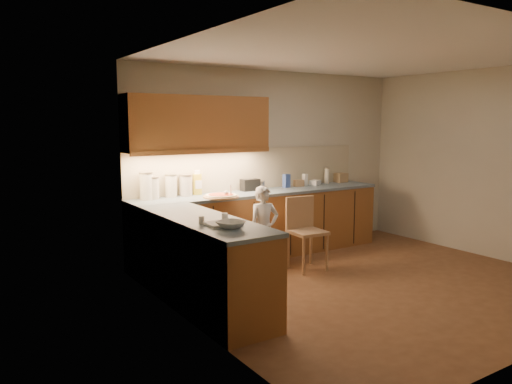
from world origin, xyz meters
TOP-DOWN VIEW (x-y plane):
  - room at (0.00, 0.00)m, footprint 4.54×4.50m
  - l_counter at (-0.92, 1.25)m, footprint 3.77×2.62m
  - backsplash at (-0.38, 1.99)m, footprint 3.75×0.02m
  - upper_cabinets at (-1.27, 1.82)m, footprint 1.95×0.36m
  - pizza_on_board at (-1.13, 1.50)m, footprint 0.46×0.46m
  - child at (-0.76, 1.08)m, footprint 0.43×0.31m
  - wooden_chair at (-0.24, 0.92)m, footprint 0.45×0.45m
  - mixing_bowl at (-1.95, -0.14)m, footprint 0.31×0.31m
  - canister_a at (-1.99, 1.85)m, footprint 0.17×0.17m
  - canister_b at (-1.90, 1.85)m, footprint 0.16×0.16m
  - canister_c at (-1.64, 1.89)m, footprint 0.16×0.16m
  - canister_d at (-1.45, 1.87)m, footprint 0.17×0.17m
  - oil_jug at (-1.27, 1.90)m, footprint 0.13×0.11m
  - toaster at (-0.48, 1.84)m, footprint 0.26×0.16m
  - steel_pot at (-0.29, 1.89)m, footprint 0.16×0.16m
  - blue_box at (0.14, 1.83)m, footprint 0.11×0.08m
  - card_box_a at (0.37, 1.84)m, footprint 0.15×0.11m
  - white_bottle at (0.50, 1.84)m, footprint 0.06×0.06m
  - flat_pack at (0.69, 1.84)m, footprint 0.21×0.19m
  - tall_jar at (0.96, 1.88)m, footprint 0.08×0.08m
  - card_box_b at (1.25, 1.88)m, footprint 0.19×0.15m
  - dough_cloth at (-1.94, 0.02)m, footprint 0.32×0.26m
  - spice_jar_a at (-2.09, 0.17)m, footprint 0.06×0.06m
  - spice_jar_b at (-1.85, 0.14)m, footprint 0.07×0.07m

SIDE VIEW (x-z plane):
  - l_counter at x=-0.92m, z-range 0.00..0.92m
  - wooden_chair at x=-0.24m, z-range 0.07..0.99m
  - child at x=-0.76m, z-range 0.00..1.08m
  - dough_cloth at x=-1.94m, z-range 0.92..0.94m
  - pizza_on_board at x=-1.13m, z-range 0.85..1.03m
  - mixing_bowl at x=-1.95m, z-range 0.92..0.98m
  - flat_pack at x=0.69m, z-range 0.92..0.99m
  - spice_jar_a at x=-2.09m, z-range 0.92..0.99m
  - spice_jar_b at x=-1.85m, z-range 0.92..1.00m
  - card_box_a at x=0.37m, z-range 0.92..1.02m
  - steel_pot at x=-0.29m, z-range 0.92..1.04m
  - card_box_b at x=1.25m, z-range 0.92..1.06m
  - toaster at x=-0.48m, z-range 0.92..1.09m
  - white_bottle at x=0.50m, z-range 0.92..1.10m
  - blue_box at x=0.14m, z-range 0.92..1.12m
  - tall_jar at x=0.96m, z-range 0.92..1.17m
  - canister_d at x=-1.45m, z-range 0.92..1.20m
  - canister_b at x=-1.90m, z-range 0.92..1.20m
  - oil_jug at x=-1.27m, z-range 0.91..1.23m
  - canister_c at x=-1.64m, z-range 0.92..1.22m
  - canister_a at x=-1.99m, z-range 0.92..1.26m
  - backsplash at x=-0.38m, z-range 0.92..1.50m
  - room at x=0.00m, z-range 0.37..2.99m
  - upper_cabinets at x=-1.27m, z-range 1.48..2.21m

